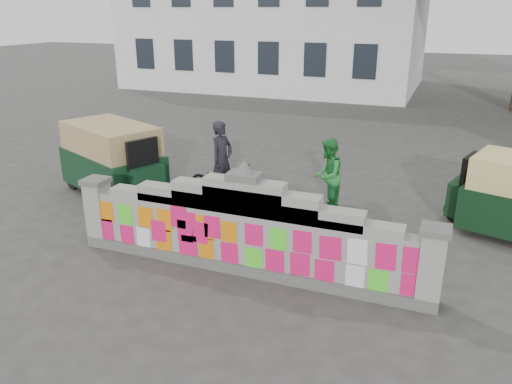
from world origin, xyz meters
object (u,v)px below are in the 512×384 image
rickshaw_left (114,159)px  cyclist_rider (222,170)px  pedestrian (328,175)px  cyclist_bike (223,185)px

rickshaw_left → cyclist_rider: bearing=28.0°
pedestrian → rickshaw_left: 5.15m
cyclist_bike → rickshaw_left: size_ratio=0.61×
cyclist_bike → rickshaw_left: rickshaw_left is taller
cyclist_rider → cyclist_bike: bearing=0.0°
cyclist_bike → rickshaw_left: bearing=107.9°
cyclist_rider → rickshaw_left: 2.80m
cyclist_rider → pedestrian: cyclist_rider is taller
pedestrian → rickshaw_left: rickshaw_left is taller
cyclist_bike → cyclist_rider: bearing=0.0°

